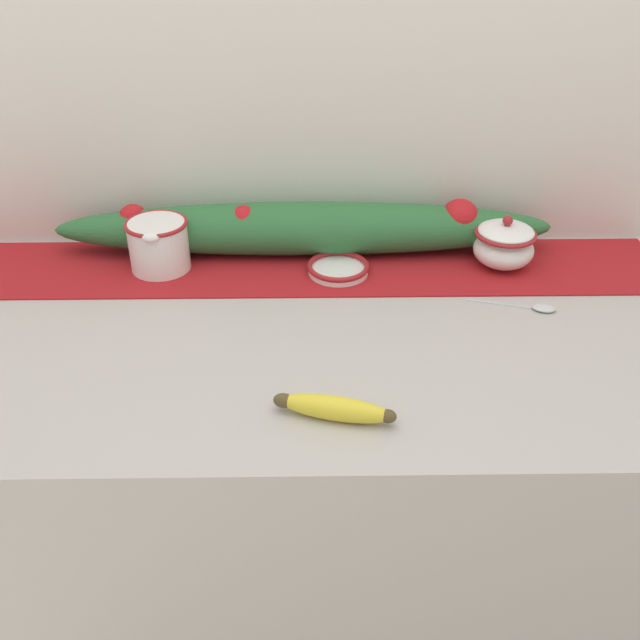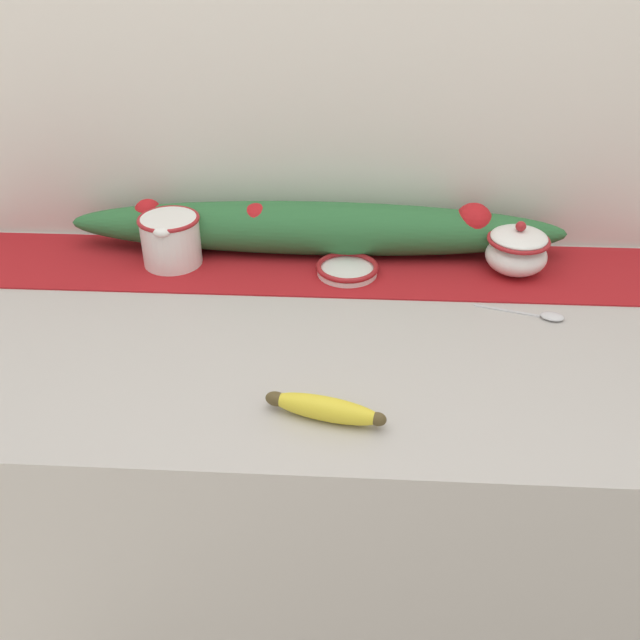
# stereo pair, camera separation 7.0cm
# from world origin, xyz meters

# --- Properties ---
(ground_plane) EXTENTS (12.00, 12.00, 0.00)m
(ground_plane) POSITION_xyz_m (0.00, 0.00, 0.00)
(ground_plane) COLOR #B2A899
(countertop) EXTENTS (1.54, 0.70, 0.88)m
(countertop) POSITION_xyz_m (0.00, 0.00, 0.44)
(countertop) COLOR #B7B2AD
(countertop) RESTS_ON ground_plane
(back_wall) EXTENTS (2.34, 0.04, 2.40)m
(back_wall) POSITION_xyz_m (0.00, 0.37, 1.20)
(back_wall) COLOR silver
(back_wall) RESTS_ON ground_plane
(table_runner) EXTENTS (1.42, 0.23, 0.00)m
(table_runner) POSITION_xyz_m (0.00, 0.22, 0.88)
(table_runner) COLOR #A8191E
(table_runner) RESTS_ON countertop
(cream_pitcher) EXTENTS (0.12, 0.14, 0.10)m
(cream_pitcher) POSITION_xyz_m (-0.28, 0.22, 0.93)
(cream_pitcher) COLOR white
(cream_pitcher) RESTS_ON countertop
(sugar_bowl) EXTENTS (0.12, 0.12, 0.11)m
(sugar_bowl) POSITION_xyz_m (0.39, 0.22, 0.93)
(sugar_bowl) COLOR white
(sugar_bowl) RESTS_ON countertop
(small_dish) EXTENTS (0.12, 0.12, 0.02)m
(small_dish) POSITION_xyz_m (0.07, 0.20, 0.89)
(small_dish) COLOR white
(small_dish) RESTS_ON countertop
(banana) EXTENTS (0.18, 0.07, 0.04)m
(banana) POSITION_xyz_m (0.04, -0.23, 0.89)
(banana) COLOR yellow
(banana) RESTS_ON countertop
(spoon) EXTENTS (0.16, 0.06, 0.01)m
(spoon) POSITION_xyz_m (0.42, 0.06, 0.88)
(spoon) COLOR silver
(spoon) RESTS_ON countertop
(poinsettia_garland) EXTENTS (1.00, 0.12, 0.11)m
(poinsettia_garland) POSITION_xyz_m (0.00, 0.29, 0.93)
(poinsettia_garland) COLOR #2D6B38
(poinsettia_garland) RESTS_ON countertop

